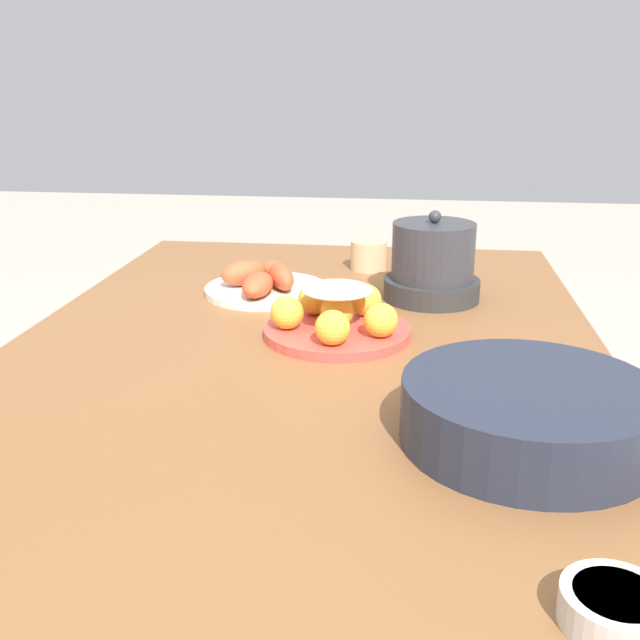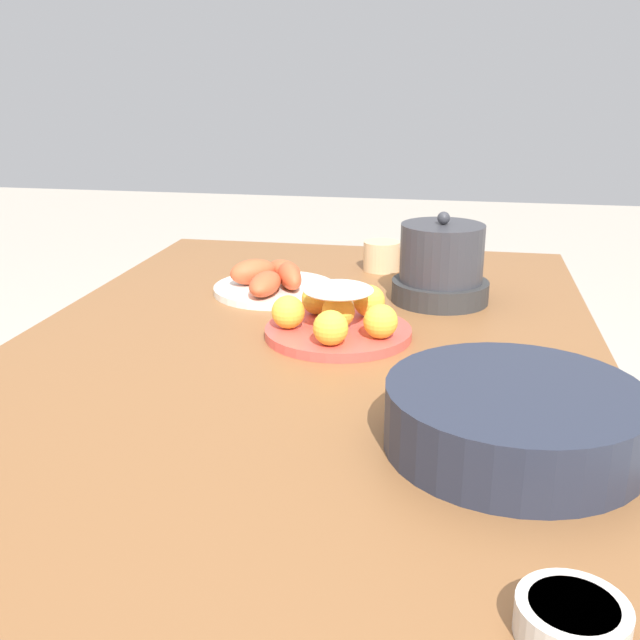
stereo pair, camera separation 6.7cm
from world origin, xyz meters
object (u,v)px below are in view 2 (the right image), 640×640
(cake_plate, at_px, (338,318))
(warming_pot, at_px, (441,266))
(seafood_platter, at_px, (273,282))
(dining_table, at_px, (301,398))
(serving_bowl, at_px, (514,416))
(sauce_bowl, at_px, (572,619))
(cup_far, at_px, (381,256))

(cake_plate, bearing_deg, warming_pot, 145.92)
(seafood_platter, bearing_deg, warming_pot, 91.21)
(seafood_platter, xyz_separation_m, warming_pot, (-0.01, 0.33, 0.05))
(dining_table, distance_m, cake_plate, 0.15)
(serving_bowl, distance_m, sauce_bowl, 0.31)
(dining_table, height_order, warming_pot, warming_pot)
(sauce_bowl, distance_m, warming_pot, 0.91)
(cake_plate, relative_size, cup_far, 3.05)
(warming_pot, bearing_deg, seafood_platter, -88.79)
(seafood_platter, height_order, warming_pot, warming_pot)
(cup_far, height_order, warming_pot, warming_pot)
(cake_plate, bearing_deg, serving_bowl, 37.27)
(dining_table, height_order, serving_bowl, serving_bowl)
(cake_plate, xyz_separation_m, seafood_platter, (-0.23, -0.17, -0.01))
(serving_bowl, bearing_deg, dining_table, -131.30)
(sauce_bowl, bearing_deg, warming_pot, -171.63)
(serving_bowl, bearing_deg, seafood_platter, -143.22)
(cake_plate, height_order, sauce_bowl, cake_plate)
(cup_far, bearing_deg, dining_table, -7.74)
(serving_bowl, relative_size, cup_far, 3.74)
(cup_far, bearing_deg, sauce_bowl, 13.55)
(serving_bowl, xyz_separation_m, cup_far, (-0.80, -0.24, -0.01))
(seafood_platter, bearing_deg, cake_plate, 36.03)
(serving_bowl, bearing_deg, sauce_bowl, 5.21)
(serving_bowl, height_order, cup_far, serving_bowl)
(dining_table, xyz_separation_m, cup_far, (-0.53, 0.07, 0.12))
(dining_table, height_order, cup_far, cup_far)
(cake_plate, distance_m, sauce_bowl, 0.72)
(serving_bowl, distance_m, seafood_platter, 0.72)
(dining_table, relative_size, seafood_platter, 6.17)
(dining_table, xyz_separation_m, warming_pot, (-0.31, 0.21, 0.15))
(dining_table, height_order, cake_plate, cake_plate)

